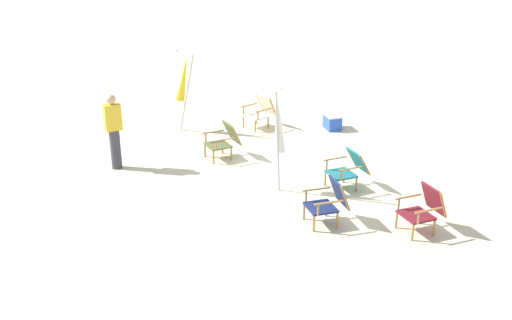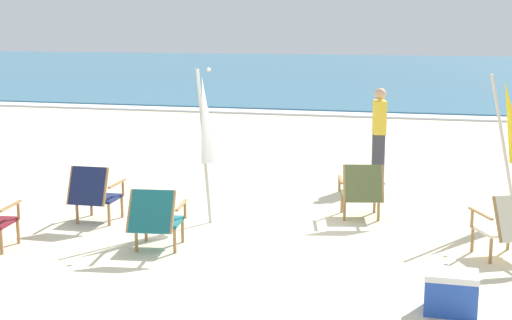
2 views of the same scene
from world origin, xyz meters
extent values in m
plane|color=beige|center=(0.00, 0.00, 0.00)|extent=(80.00, 80.00, 0.00)
cube|color=#19234C|center=(-2.18, 0.35, 0.32)|extent=(0.53, 0.49, 0.04)
cube|color=#19234C|center=(-2.17, 0.02, 0.56)|extent=(0.50, 0.23, 0.50)
cylinder|color=olive|center=(-2.42, 0.56, 0.16)|extent=(0.04, 0.04, 0.32)
cylinder|color=olive|center=(-1.95, 0.57, 0.16)|extent=(0.04, 0.04, 0.32)
cylinder|color=olive|center=(-2.41, 0.13, 0.16)|extent=(0.04, 0.04, 0.32)
cylinder|color=olive|center=(-1.94, 0.14, 0.16)|extent=(0.04, 0.04, 0.32)
cube|color=olive|center=(-2.46, 0.33, 0.54)|extent=(0.05, 0.53, 0.02)
cylinder|color=olive|center=(-2.46, 0.51, 0.43)|extent=(0.04, 0.04, 0.22)
cube|color=olive|center=(-1.90, 0.34, 0.54)|extent=(0.05, 0.53, 0.02)
cylinder|color=olive|center=(-1.90, 0.53, 0.43)|extent=(0.04, 0.04, 0.22)
cylinder|color=olive|center=(-2.43, 0.01, 0.56)|extent=(0.05, 0.23, 0.50)
cylinder|color=olive|center=(-1.92, 0.02, 0.56)|extent=(0.05, 0.23, 0.50)
cube|color=#196066|center=(-0.93, -0.56, 0.32)|extent=(0.58, 0.54, 0.04)
cube|color=#196066|center=(-0.88, -0.93, 0.54)|extent=(0.53, 0.36, 0.47)
cylinder|color=olive|center=(-1.19, -0.38, 0.16)|extent=(0.04, 0.04, 0.32)
cylinder|color=olive|center=(-0.72, -0.32, 0.16)|extent=(0.04, 0.04, 0.32)
cylinder|color=olive|center=(-1.13, -0.81, 0.16)|extent=(0.04, 0.04, 0.32)
cylinder|color=olive|center=(-0.67, -0.74, 0.16)|extent=(0.04, 0.04, 0.32)
cube|color=olive|center=(-1.20, -0.62, 0.54)|extent=(0.11, 0.53, 0.02)
cylinder|color=olive|center=(-1.23, -0.43, 0.43)|extent=(0.04, 0.04, 0.22)
cube|color=olive|center=(-0.65, -0.54, 0.54)|extent=(0.11, 0.53, 0.02)
cylinder|color=olive|center=(-0.67, -0.36, 0.43)|extent=(0.04, 0.04, 0.22)
cylinder|color=olive|center=(-1.13, -0.96, 0.54)|extent=(0.08, 0.30, 0.47)
cylinder|color=olive|center=(-0.62, -0.90, 0.54)|extent=(0.08, 0.30, 0.47)
cube|color=beige|center=(3.06, 0.08, 0.32)|extent=(0.67, 0.66, 0.04)
cube|color=beige|center=(3.21, -0.24, 0.56)|extent=(0.55, 0.44, 0.49)
cylinder|color=olive|center=(2.75, 0.17, 0.16)|extent=(0.04, 0.04, 0.32)
cylinder|color=olive|center=(3.18, 0.37, 0.16)|extent=(0.04, 0.04, 0.32)
cylinder|color=olive|center=(2.94, -0.22, 0.16)|extent=(0.04, 0.04, 0.32)
cylinder|color=olive|center=(3.36, -0.02, 0.16)|extent=(0.04, 0.04, 0.32)
cube|color=olive|center=(2.81, -0.06, 0.54)|extent=(0.26, 0.49, 0.02)
cylinder|color=olive|center=(2.73, 0.11, 0.43)|extent=(0.04, 0.04, 0.22)
cube|color=olive|center=(3.32, 0.18, 0.54)|extent=(0.26, 0.49, 0.02)
cylinder|color=olive|center=(3.24, 0.35, 0.43)|extent=(0.04, 0.04, 0.22)
cylinder|color=olive|center=(2.98, -0.35, 0.56)|extent=(0.14, 0.25, 0.49)
cylinder|color=olive|center=(3.44, -0.13, 0.56)|extent=(0.14, 0.25, 0.49)
cube|color=maroon|center=(-2.89, -1.10, 0.32)|extent=(0.57, 0.54, 0.04)
cube|color=maroon|center=(-2.85, -1.43, 0.56)|extent=(0.52, 0.27, 0.50)
cylinder|color=olive|center=(-3.15, -0.91, 0.16)|extent=(0.04, 0.04, 0.32)
cylinder|color=olive|center=(-2.68, -0.86, 0.16)|extent=(0.04, 0.04, 0.32)
cylinder|color=olive|center=(-3.10, -1.34, 0.16)|extent=(0.04, 0.04, 0.32)
cylinder|color=olive|center=(-2.63, -1.29, 0.16)|extent=(0.04, 0.04, 0.32)
cube|color=olive|center=(-3.17, -1.15, 0.54)|extent=(0.10, 0.53, 0.02)
cylinder|color=olive|center=(-3.19, -0.97, 0.43)|extent=(0.04, 0.04, 0.22)
cube|color=olive|center=(-2.61, -1.09, 0.54)|extent=(0.10, 0.53, 0.02)
cylinder|color=olive|center=(-2.63, -0.90, 0.43)|extent=(0.04, 0.04, 0.22)
cylinder|color=olive|center=(-3.11, -1.46, 0.56)|extent=(0.06, 0.22, 0.50)
cylinder|color=olive|center=(-2.60, -1.40, 0.56)|extent=(0.06, 0.22, 0.50)
cube|color=#515B33|center=(1.28, 1.44, 0.32)|extent=(0.61, 0.58, 0.04)
cube|color=#515B33|center=(1.36, 1.10, 0.56)|extent=(0.54, 0.35, 0.49)
cylinder|color=olive|center=(1.01, 1.60, 0.16)|extent=(0.04, 0.04, 0.32)
cylinder|color=olive|center=(1.46, 1.70, 0.16)|extent=(0.04, 0.04, 0.32)
cylinder|color=olive|center=(1.10, 1.18, 0.16)|extent=(0.04, 0.04, 0.32)
cylinder|color=olive|center=(1.56, 1.28, 0.16)|extent=(0.04, 0.04, 0.32)
cube|color=olive|center=(1.01, 1.36, 0.54)|extent=(0.15, 0.52, 0.02)
cylinder|color=olive|center=(0.97, 1.54, 0.43)|extent=(0.04, 0.04, 0.22)
cube|color=olive|center=(1.56, 1.48, 0.54)|extent=(0.15, 0.52, 0.02)
cylinder|color=olive|center=(1.52, 1.66, 0.43)|extent=(0.04, 0.04, 0.22)
cylinder|color=olive|center=(1.11, 1.05, 0.56)|extent=(0.09, 0.26, 0.49)
cylinder|color=olive|center=(1.61, 1.15, 0.56)|extent=(0.09, 0.26, 0.49)
cylinder|color=#B7B2A8|center=(-0.77, 0.71, 1.04)|extent=(0.27, 0.22, 2.09)
cone|color=white|center=(-0.73, 0.68, 1.41)|extent=(0.42, 0.39, 1.17)
sphere|color=#B7B2A8|center=(-0.66, 0.63, 2.08)|extent=(0.06, 0.06, 0.06)
cylinder|color=#B7B2A8|center=(3.19, 1.79, 1.01)|extent=(0.51, 0.38, 2.04)
cone|color=yellow|center=(3.27, 1.85, 1.37)|extent=(0.55, 0.48, 1.17)
sphere|color=#B7B2A8|center=(3.41, 1.95, 2.02)|extent=(0.06, 0.06, 0.06)
cylinder|color=#383842|center=(1.35, 3.65, 0.43)|extent=(0.22, 0.22, 0.86)
cube|color=gold|center=(1.35, 3.65, 1.14)|extent=(0.26, 0.37, 0.56)
sphere|color=tan|center=(1.35, 3.65, 1.53)|extent=(0.20, 0.20, 0.20)
cube|color=blue|center=(2.48, -1.77, 0.17)|extent=(0.48, 0.34, 0.34)
cube|color=white|center=(2.48, -1.77, 0.37)|extent=(0.49, 0.35, 0.06)
camera|label=1|loc=(-10.87, 3.93, 5.03)|focal=42.00mm
camera|label=2|loc=(2.27, -8.35, 2.67)|focal=50.00mm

